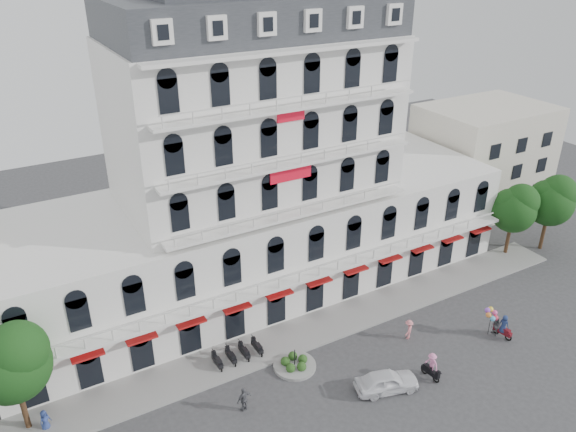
{
  "coord_description": "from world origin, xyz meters",
  "views": [
    {
      "loc": [
        -19.42,
        -21.99,
        28.65
      ],
      "look_at": [
        -1.3,
        10.0,
        10.43
      ],
      "focal_mm": 35.0,
      "sensor_mm": 36.0,
      "label": 1
    }
  ],
  "objects_px": {
    "parked_car": "(387,381)",
    "rider_center": "(431,365)",
    "rider_east": "(504,326)",
    "balloon_vendor": "(494,322)"
  },
  "relations": [
    {
      "from": "rider_east",
      "to": "parked_car",
      "type": "bearing_deg",
      "value": 81.04
    },
    {
      "from": "rider_east",
      "to": "balloon_vendor",
      "type": "distance_m",
      "value": 0.8
    },
    {
      "from": "parked_car",
      "to": "rider_center",
      "type": "relative_size",
      "value": 2.07
    },
    {
      "from": "parked_car",
      "to": "rider_center",
      "type": "distance_m",
      "value": 3.6
    },
    {
      "from": "rider_east",
      "to": "rider_center",
      "type": "height_order",
      "value": "rider_center"
    },
    {
      "from": "rider_center",
      "to": "balloon_vendor",
      "type": "xyz_separation_m",
      "value": [
        7.75,
        1.28,
        0.12
      ]
    },
    {
      "from": "rider_east",
      "to": "balloon_vendor",
      "type": "height_order",
      "value": "balloon_vendor"
    },
    {
      "from": "rider_east",
      "to": "rider_center",
      "type": "xyz_separation_m",
      "value": [
        -8.23,
        -0.7,
        0.14
      ]
    },
    {
      "from": "rider_east",
      "to": "balloon_vendor",
      "type": "xyz_separation_m",
      "value": [
        -0.48,
        0.58,
        0.27
      ]
    },
    {
      "from": "rider_center",
      "to": "parked_car",
      "type": "bearing_deg",
      "value": -105.84
    }
  ]
}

